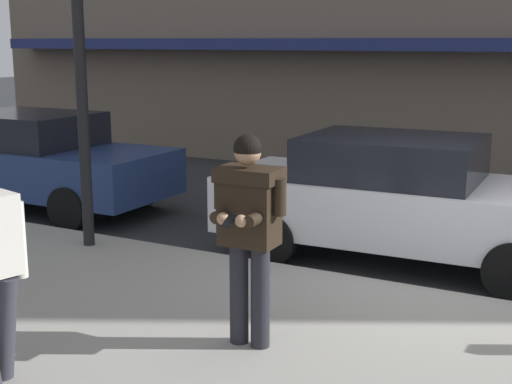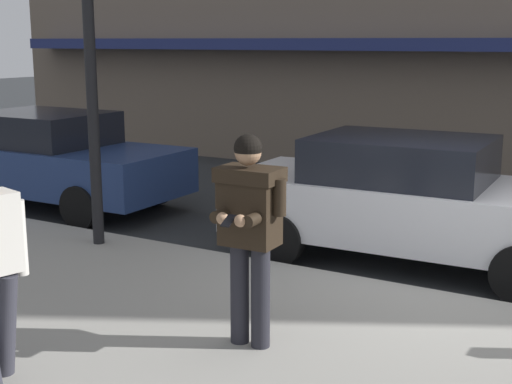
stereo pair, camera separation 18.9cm
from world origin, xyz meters
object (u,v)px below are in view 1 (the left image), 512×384
(parked_sedan_mid, at_px, (402,198))
(parked_sedan_near, at_px, (36,160))
(man_texting_on_phone, at_px, (249,218))
(street_lamp_post, at_px, (77,0))

(parked_sedan_mid, bearing_deg, parked_sedan_near, -179.81)
(parked_sedan_near, distance_m, parked_sedan_mid, 6.05)
(man_texting_on_phone, xyz_separation_m, street_lamp_post, (-3.25, 1.69, 1.89))
(parked_sedan_mid, distance_m, street_lamp_post, 4.55)
(parked_sedan_mid, distance_m, man_texting_on_phone, 3.40)
(parked_sedan_mid, xyz_separation_m, street_lamp_post, (-3.53, -1.67, 2.35))
(parked_sedan_near, bearing_deg, street_lamp_post, -33.14)
(parked_sedan_near, distance_m, man_texting_on_phone, 6.68)
(parked_sedan_mid, bearing_deg, street_lamp_post, -154.72)
(parked_sedan_near, relative_size, man_texting_on_phone, 2.51)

